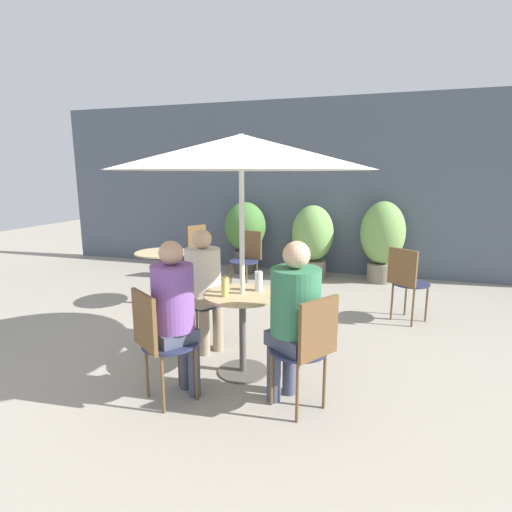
% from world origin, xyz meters
% --- Properties ---
extents(ground_plane, '(20.00, 20.00, 0.00)m').
position_xyz_m(ground_plane, '(0.00, 0.00, 0.00)').
color(ground_plane, gray).
extents(storefront_wall, '(10.00, 0.06, 3.00)m').
position_xyz_m(storefront_wall, '(0.00, 4.14, 1.50)').
color(storefront_wall, '#4C5666').
rests_on(storefront_wall, ground_plane).
extents(cafe_table_near, '(0.67, 0.67, 0.73)m').
position_xyz_m(cafe_table_near, '(0.03, 0.18, 0.51)').
color(cafe_table_near, '#514C47').
rests_on(cafe_table_near, ground_plane).
extents(cafe_table_far, '(0.70, 0.70, 0.73)m').
position_xyz_m(cafe_table_far, '(-1.59, 1.63, 0.52)').
color(cafe_table_far, '#514C47').
rests_on(cafe_table_far, ground_plane).
extents(bistro_chair_0, '(0.49, 0.49, 0.90)m').
position_xyz_m(bistro_chair_0, '(-0.62, 0.62, 0.55)').
color(bistro_chair_0, '#232847').
rests_on(bistro_chair_0, ground_plane).
extents(bistro_chair_1, '(0.49, 0.49, 0.90)m').
position_xyz_m(bistro_chair_1, '(-0.42, -0.47, 0.55)').
color(bistro_chair_1, '#232847').
rests_on(bistro_chair_1, ground_plane).
extents(bistro_chair_2, '(0.49, 0.49, 0.90)m').
position_xyz_m(bistro_chair_2, '(0.67, -0.27, 0.55)').
color(bistro_chair_2, '#232847').
rests_on(bistro_chair_2, ground_plane).
extents(bistro_chair_3, '(0.49, 0.49, 0.90)m').
position_xyz_m(bistro_chair_3, '(1.46, 1.89, 0.55)').
color(bistro_chair_3, '#232847').
rests_on(bistro_chair_3, ground_plane).
extents(bistro_chair_4, '(0.45, 0.47, 0.90)m').
position_xyz_m(bistro_chair_4, '(-0.74, 2.63, 0.55)').
color(bistro_chair_4, '#232847').
rests_on(bistro_chair_4, ground_plane).
extents(bistro_chair_5, '(0.49, 0.48, 0.90)m').
position_xyz_m(bistro_chair_5, '(-1.69, 3.04, 0.55)').
color(bistro_chair_5, '#232847').
rests_on(bistro_chair_5, ground_plane).
extents(seated_person_0, '(0.44, 0.43, 1.22)m').
position_xyz_m(seated_person_0, '(-0.50, 0.54, 0.72)').
color(seated_person_0, gray).
rests_on(seated_person_0, ground_plane).
extents(seated_person_1, '(0.40, 0.40, 1.26)m').
position_xyz_m(seated_person_1, '(-0.34, -0.35, 0.75)').
color(seated_person_1, '#42475B').
rests_on(seated_person_1, ground_plane).
extents(seated_person_2, '(0.46, 0.45, 1.27)m').
position_xyz_m(seated_person_2, '(0.55, -0.18, 0.75)').
color(seated_person_2, '#42475B').
rests_on(seated_person_2, ground_plane).
extents(beer_glass_0, '(0.07, 0.07, 0.17)m').
position_xyz_m(beer_glass_0, '(0.13, 0.30, 0.82)').
color(beer_glass_0, silver).
rests_on(beer_glass_0, cafe_table_near).
extents(beer_glass_1, '(0.06, 0.06, 0.17)m').
position_xyz_m(beer_glass_1, '(-0.09, 0.05, 0.82)').
color(beer_glass_1, '#DBC65B').
rests_on(beer_glass_1, cafe_table_near).
extents(potted_plant_0, '(0.72, 0.72, 1.26)m').
position_xyz_m(potted_plant_0, '(-1.13, 3.69, 0.76)').
color(potted_plant_0, '#47423D').
rests_on(potted_plant_0, ground_plane).
extents(potted_plant_1, '(0.69, 0.69, 1.23)m').
position_xyz_m(potted_plant_1, '(0.08, 3.65, 0.69)').
color(potted_plant_1, slate).
rests_on(potted_plant_1, ground_plane).
extents(potted_plant_2, '(0.70, 0.70, 1.31)m').
position_xyz_m(potted_plant_2, '(1.19, 3.74, 0.74)').
color(potted_plant_2, slate).
rests_on(potted_plant_2, ground_plane).
extents(umbrella, '(2.13, 2.13, 2.04)m').
position_xyz_m(umbrella, '(0.03, 0.18, 1.90)').
color(umbrella, silver).
rests_on(umbrella, ground_plane).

